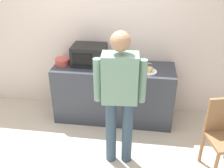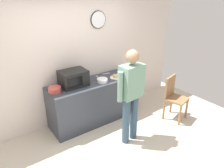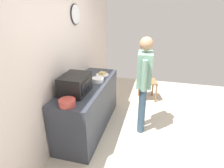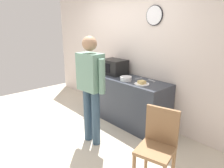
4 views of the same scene
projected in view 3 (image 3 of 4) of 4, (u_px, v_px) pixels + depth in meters
The scene contains 11 objects.
ground_plane at pixel (154, 146), 3.09m from camera, with size 6.00×6.00×0.00m, color beige.
back_wall at pixel (59, 64), 2.95m from camera, with size 5.40×0.13×2.60m.
kitchen_counter at pixel (89, 106), 3.41m from camera, with size 1.82×0.62×0.89m, color #333842.
microwave at pixel (75, 84), 2.85m from camera, with size 0.50×0.39×0.30m.
sandwich_plate at pixel (102, 74), 3.66m from camera, with size 0.26×0.26×0.07m.
salad_bowl at pixel (98, 80), 3.33m from camera, with size 0.21×0.21×0.07m, color white.
cereal_bowl at pixel (67, 103), 2.52m from camera, with size 0.23×0.23×0.09m, color #C64C42.
fork_utensil at pixel (85, 79), 3.46m from camera, with size 0.17×0.02×0.01m, color silver.
spoon_utensil at pixel (87, 74), 3.71m from camera, with size 0.17×0.02×0.01m, color silver.
person_standing at pixel (144, 79), 3.15m from camera, with size 0.59×0.27×1.72m.
wooden_chair at pixel (145, 79), 4.46m from camera, with size 0.49×0.49×0.94m.
Camera 3 is at (-2.54, 0.08, 2.15)m, focal length 29.53 mm.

